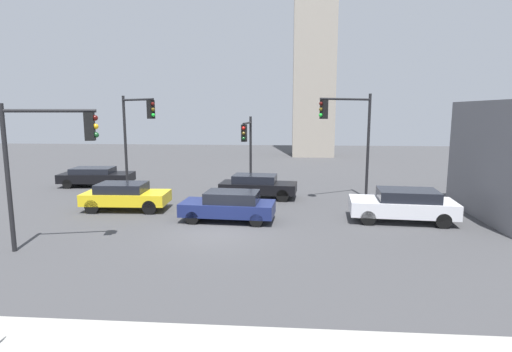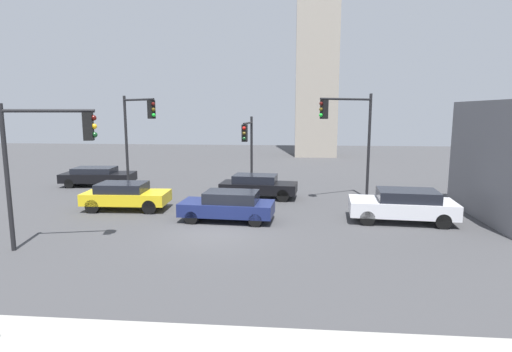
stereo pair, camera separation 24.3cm
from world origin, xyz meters
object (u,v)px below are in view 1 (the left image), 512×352
(traffic_light_3, at_px, (247,140))
(car_4, at_px, (229,205))
(traffic_light_2, at_px, (137,126))
(traffic_light_0, at_px, (348,126))
(car_0, at_px, (96,176))
(traffic_light_1, at_px, (48,147))
(car_1, at_px, (403,205))
(car_3, at_px, (125,196))
(car_2, at_px, (257,186))

(traffic_light_3, xyz_separation_m, car_4, (-0.14, -7.17, -2.51))
(traffic_light_2, bearing_deg, traffic_light_0, 37.02)
(car_0, bearing_deg, traffic_light_1, -75.05)
(traffic_light_1, distance_m, traffic_light_2, 9.23)
(car_1, bearing_deg, car_3, -0.12)
(traffic_light_3, height_order, car_3, traffic_light_3)
(traffic_light_1, distance_m, traffic_light_3, 12.98)
(traffic_light_0, bearing_deg, car_2, -33.99)
(traffic_light_1, xyz_separation_m, traffic_light_2, (-0.23, 9.22, 0.42))
(car_1, relative_size, car_3, 1.12)
(car_0, height_order, car_2, car_2)
(car_1, xyz_separation_m, car_3, (-13.50, 1.15, -0.04))
(traffic_light_3, distance_m, car_2, 3.32)
(traffic_light_0, relative_size, traffic_light_3, 1.28)
(traffic_light_0, distance_m, car_2, 6.12)
(car_1, xyz_separation_m, car_2, (-7.01, 4.59, -0.05))
(traffic_light_0, xyz_separation_m, traffic_light_3, (-5.82, 2.24, -0.96))
(traffic_light_1, distance_m, car_0, 13.56)
(car_3, bearing_deg, car_2, 25.95)
(traffic_light_2, bearing_deg, traffic_light_3, 57.44)
(traffic_light_3, height_order, car_0, traffic_light_3)
(traffic_light_3, distance_m, car_4, 7.60)
(traffic_light_0, bearing_deg, traffic_light_3, -52.80)
(traffic_light_0, height_order, traffic_light_2, traffic_light_0)
(traffic_light_2, height_order, car_1, traffic_light_2)
(traffic_light_1, bearing_deg, traffic_light_3, 49.26)
(traffic_light_2, xyz_separation_m, car_1, (13.91, -4.29, -3.36))
(traffic_light_1, xyz_separation_m, car_2, (6.67, 9.51, -3.00))
(traffic_light_2, height_order, car_0, traffic_light_2)
(traffic_light_2, bearing_deg, car_2, 39.00)
(car_0, height_order, car_1, car_1)
(car_3, bearing_deg, car_4, -18.90)
(traffic_light_3, relative_size, car_2, 1.03)
(traffic_light_2, height_order, traffic_light_3, traffic_light_2)
(traffic_light_0, relative_size, traffic_light_2, 1.01)
(car_2, bearing_deg, car_4, -95.40)
(car_0, relative_size, car_1, 1.01)
(traffic_light_2, relative_size, traffic_light_3, 1.27)
(car_4, bearing_deg, car_2, -96.28)
(traffic_light_0, bearing_deg, car_1, 82.33)
(traffic_light_3, relative_size, car_0, 0.97)
(traffic_light_1, height_order, car_4, traffic_light_1)
(car_4, bearing_deg, traffic_light_0, -136.49)
(traffic_light_2, distance_m, car_2, 7.70)
(traffic_light_2, relative_size, car_0, 1.22)
(traffic_light_3, xyz_separation_m, car_3, (-5.71, -5.48, -2.48))
(car_0, bearing_deg, traffic_light_2, -42.30)
(traffic_light_1, xyz_separation_m, car_0, (-4.41, 12.45, -3.04))
(car_2, bearing_deg, traffic_light_1, -120.28)
(traffic_light_0, relative_size, car_2, 1.33)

